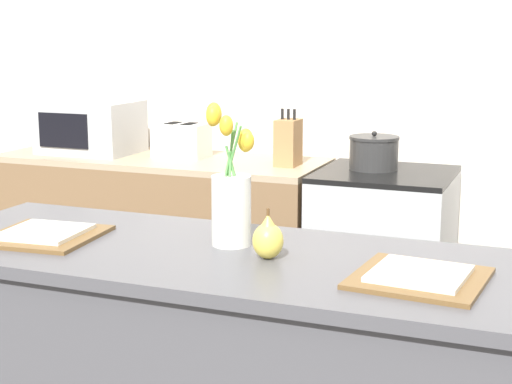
{
  "coord_description": "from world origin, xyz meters",
  "views": [
    {
      "loc": [
        0.84,
        -1.88,
        1.51
      ],
      "look_at": [
        0.0,
        0.25,
        1.04
      ],
      "focal_mm": 55.0,
      "sensor_mm": 36.0,
      "label": 1
    }
  ],
  "objects_px": {
    "flower_vase": "(231,196)",
    "plate_setting_left": "(45,234)",
    "microwave": "(91,127)",
    "stove_range": "(382,264)",
    "pear_figurine": "(268,239)",
    "knife_block": "(288,142)",
    "toaster": "(181,140)",
    "plate_setting_right": "(419,277)",
    "cooking_pot": "(374,153)"
  },
  "relations": [
    {
      "from": "flower_vase",
      "to": "knife_block",
      "type": "height_order",
      "value": "flower_vase"
    },
    {
      "from": "stove_range",
      "to": "microwave",
      "type": "height_order",
      "value": "microwave"
    },
    {
      "from": "plate_setting_left",
      "to": "toaster",
      "type": "height_order",
      "value": "toaster"
    },
    {
      "from": "stove_range",
      "to": "plate_setting_right",
      "type": "bearing_deg",
      "value": -74.94
    },
    {
      "from": "plate_setting_right",
      "to": "cooking_pot",
      "type": "bearing_deg",
      "value": 106.79
    },
    {
      "from": "stove_range",
      "to": "microwave",
      "type": "bearing_deg",
      "value": -179.98
    },
    {
      "from": "stove_range",
      "to": "plate_setting_right",
      "type": "relative_size",
      "value": 2.66
    },
    {
      "from": "flower_vase",
      "to": "pear_figurine",
      "type": "xyz_separation_m",
      "value": [
        0.15,
        -0.09,
        -0.09
      ]
    },
    {
      "from": "toaster",
      "to": "stove_range",
      "type": "bearing_deg",
      "value": -2.25
    },
    {
      "from": "plate_setting_right",
      "to": "microwave",
      "type": "relative_size",
      "value": 0.69
    },
    {
      "from": "pear_figurine",
      "to": "plate_setting_right",
      "type": "height_order",
      "value": "pear_figurine"
    },
    {
      "from": "plate_setting_left",
      "to": "knife_block",
      "type": "height_order",
      "value": "knife_block"
    },
    {
      "from": "stove_range",
      "to": "plate_setting_right",
      "type": "xyz_separation_m",
      "value": [
        0.44,
        -1.65,
        0.49
      ]
    },
    {
      "from": "plate_setting_right",
      "to": "microwave",
      "type": "bearing_deg",
      "value": 140.63
    },
    {
      "from": "stove_range",
      "to": "cooking_pot",
      "type": "xyz_separation_m",
      "value": [
        -0.07,
        0.04,
        0.52
      ]
    },
    {
      "from": "pear_figurine",
      "to": "knife_block",
      "type": "relative_size",
      "value": 0.5
    },
    {
      "from": "cooking_pot",
      "to": "microwave",
      "type": "height_order",
      "value": "microwave"
    },
    {
      "from": "flower_vase",
      "to": "toaster",
      "type": "xyz_separation_m",
      "value": [
        -0.95,
        1.56,
        -0.09
      ]
    },
    {
      "from": "pear_figurine",
      "to": "cooking_pot",
      "type": "xyz_separation_m",
      "value": [
        -0.1,
        1.65,
        -0.01
      ]
    },
    {
      "from": "flower_vase",
      "to": "plate_setting_left",
      "type": "distance_m",
      "value": 0.57
    },
    {
      "from": "plate_setting_left",
      "to": "plate_setting_right",
      "type": "relative_size",
      "value": 1.0
    },
    {
      "from": "toaster",
      "to": "plate_setting_right",
      "type": "bearing_deg",
      "value": -48.42
    },
    {
      "from": "plate_setting_right",
      "to": "microwave",
      "type": "distance_m",
      "value": 2.6
    },
    {
      "from": "flower_vase",
      "to": "toaster",
      "type": "distance_m",
      "value": 1.83
    },
    {
      "from": "flower_vase",
      "to": "plate_setting_left",
      "type": "bearing_deg",
      "value": -165.91
    },
    {
      "from": "flower_vase",
      "to": "knife_block",
      "type": "bearing_deg",
      "value": 103.36
    },
    {
      "from": "cooking_pot",
      "to": "microwave",
      "type": "xyz_separation_m",
      "value": [
        -1.5,
        -0.04,
        0.06
      ]
    },
    {
      "from": "stove_range",
      "to": "plate_setting_left",
      "type": "bearing_deg",
      "value": -111.32
    },
    {
      "from": "microwave",
      "to": "plate_setting_right",
      "type": "bearing_deg",
      "value": -39.37
    },
    {
      "from": "pear_figurine",
      "to": "plate_setting_left",
      "type": "bearing_deg",
      "value": -176.41
    },
    {
      "from": "cooking_pot",
      "to": "knife_block",
      "type": "height_order",
      "value": "knife_block"
    },
    {
      "from": "toaster",
      "to": "cooking_pot",
      "type": "height_order",
      "value": "cooking_pot"
    },
    {
      "from": "stove_range",
      "to": "cooking_pot",
      "type": "distance_m",
      "value": 0.52
    },
    {
      "from": "stove_range",
      "to": "knife_block",
      "type": "distance_m",
      "value": 0.72
    },
    {
      "from": "microwave",
      "to": "flower_vase",
      "type": "bearing_deg",
      "value": -46.12
    },
    {
      "from": "flower_vase",
      "to": "knife_block",
      "type": "xyz_separation_m",
      "value": [
        -0.36,
        1.51,
        -0.06
      ]
    },
    {
      "from": "stove_range",
      "to": "flower_vase",
      "type": "distance_m",
      "value": 1.64
    },
    {
      "from": "stove_range",
      "to": "pear_figurine",
      "type": "relative_size",
      "value": 6.48
    },
    {
      "from": "pear_figurine",
      "to": "toaster",
      "type": "height_order",
      "value": "toaster"
    },
    {
      "from": "cooking_pot",
      "to": "microwave",
      "type": "bearing_deg",
      "value": -178.32
    },
    {
      "from": "microwave",
      "to": "knife_block",
      "type": "height_order",
      "value": "same"
    },
    {
      "from": "toaster",
      "to": "cooking_pot",
      "type": "xyz_separation_m",
      "value": [
        0.99,
        0.0,
        -0.01
      ]
    },
    {
      "from": "cooking_pot",
      "to": "microwave",
      "type": "distance_m",
      "value": 1.5
    },
    {
      "from": "stove_range",
      "to": "plate_setting_right",
      "type": "distance_m",
      "value": 1.78
    },
    {
      "from": "toaster",
      "to": "microwave",
      "type": "distance_m",
      "value": 0.51
    },
    {
      "from": "pear_figurine",
      "to": "stove_range",
      "type": "bearing_deg",
      "value": 91.31
    },
    {
      "from": "flower_vase",
      "to": "knife_block",
      "type": "relative_size",
      "value": 1.47
    },
    {
      "from": "plate_setting_left",
      "to": "knife_block",
      "type": "distance_m",
      "value": 1.65
    },
    {
      "from": "cooking_pot",
      "to": "flower_vase",
      "type": "bearing_deg",
      "value": -91.55
    },
    {
      "from": "flower_vase",
      "to": "plate_setting_left",
      "type": "relative_size",
      "value": 1.2
    }
  ]
}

